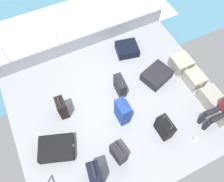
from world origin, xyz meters
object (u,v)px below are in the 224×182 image
Objects in this scene: cargo_crate_2 at (210,97)px; cargo_crate_0 at (181,63)px; suitcase_1 at (118,153)px; suitcase_3 at (157,75)px; suitcase_2 at (95,175)px; suitcase_4 at (57,148)px; suitcase_6 at (165,128)px; cargo_crate_1 at (194,79)px; passenger_seated at (224,109)px; cargo_crate_3 at (223,113)px; suitcase_8 at (62,108)px; paper_cup at (195,139)px; suitcase_5 at (120,86)px; suitcase_7 at (127,49)px; suitcase_0 at (122,112)px.

cargo_crate_0 is at bearing -177.89° from cargo_crate_2.
suitcase_1 is 0.79× the size of suitcase_3.
suitcase_3 is (-1.64, 2.53, -0.22)m from suitcase_2.
suitcase_6 reaches higher than suitcase_4.
suitcase_2 is (1.08, -3.35, 0.18)m from cargo_crate_1.
passenger_seated reaches higher than suitcase_2.
suitcase_1 reaches higher than cargo_crate_3.
suitcase_2 is 1.24× the size of suitcase_6.
cargo_crate_0 is 1.74m from passenger_seated.
cargo_crate_3 is 0.78× the size of suitcase_1.
cargo_crate_2 reaches higher than suitcase_3.
passenger_seated reaches higher than suitcase_8.
suitcase_3 reaches higher than paper_cup.
suitcase_5 reaches higher than suitcase_7.
suitcase_0 is (-1.03, -2.21, 0.16)m from cargo_crate_3.
passenger_seated is 2.28m from suitcase_0.
suitcase_4 is (0.06, -1.70, -0.24)m from suitcase_0.
cargo_crate_2 is (1.20, 0.04, 0.01)m from cargo_crate_0.
cargo_crate_0 is at bearing 100.59° from suitcase_4.
suitcase_0 is (0.08, -2.20, 0.18)m from cargo_crate_1.
suitcase_4 is at bearing -149.41° from suitcase_2.
suitcase_1 is 6.90× the size of paper_cup.
suitcase_0 is at bearing -65.22° from suitcase_3.
suitcase_2 reaches higher than suitcase_5.
suitcase_7 is (-1.09, 0.79, -0.13)m from suitcase_5.
suitcase_3 is at bearing 114.78° from suitcase_0.
suitcase_3 is (-1.18, -0.84, -0.05)m from cargo_crate_2.
cargo_crate_0 is at bearing 88.46° from suitcase_8.
paper_cup is (1.92, -0.89, -0.13)m from cargo_crate_0.
suitcase_0 is 1.52m from suitcase_2.
paper_cup is at bearing 3.56° from suitcase_7.
suitcase_8 reaches higher than suitcase_7.
cargo_crate_0 is at bearing 106.95° from suitcase_0.
cargo_crate_3 is at bearing 26.57° from suitcase_3.
cargo_crate_2 is 0.57× the size of suitcase_0.
suitcase_0 is at bearing -87.81° from cargo_crate_1.
suitcase_5 is at bearing -123.22° from cargo_crate_2.
cargo_crate_3 is at bearing 21.55° from suitcase_7.
cargo_crate_3 is 4.03m from suitcase_4.
passenger_seated reaches higher than suitcase_5.
passenger_seated reaches higher than paper_cup.
cargo_crate_2 reaches higher than suitcase_4.
suitcase_0 is at bearing 92.07° from suitcase_4.
suitcase_5 is (-0.78, 2.00, 0.14)m from suitcase_4.
cargo_crate_0 is 0.76× the size of suitcase_7.
suitcase_7 is at bearing 148.87° from suitcase_0.
paper_cup is at bearing 26.51° from suitcase_5.
cargo_crate_1 is 3.51m from suitcase_8.
suitcase_6 is at bearing 92.70° from suitcase_1.
cargo_crate_3 is 2.44m from suitcase_0.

